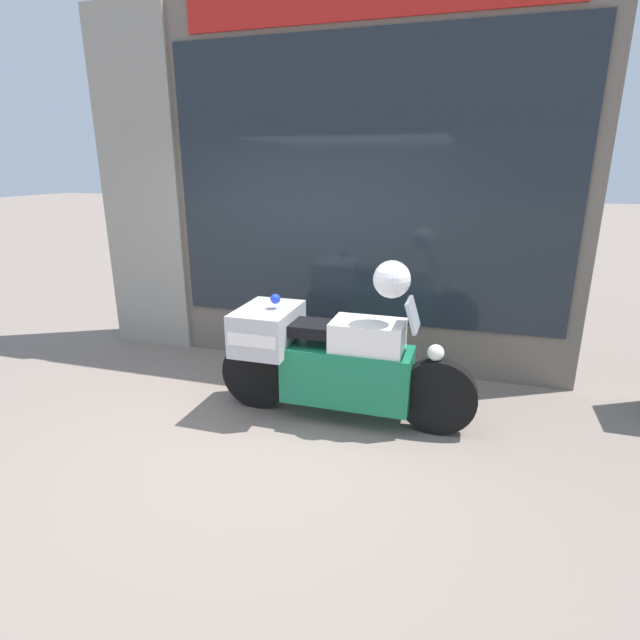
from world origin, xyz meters
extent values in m
plane|color=gray|center=(0.00, 0.00, 0.00)|extent=(60.00, 60.00, 0.00)
cube|color=#6B6056|center=(0.00, 2.00, 1.93)|extent=(5.41, 0.40, 3.87)
cube|color=gray|center=(-2.19, 2.03, 1.93)|extent=(1.02, 0.55, 3.87)
cube|color=#1E262D|center=(0.48, 1.79, 1.98)|extent=(4.15, 0.02, 2.87)
cube|color=red|center=(0.48, 1.78, 3.64)|extent=(3.74, 0.03, 0.32)
cube|color=slate|center=(0.44, 2.01, 0.28)|extent=(3.93, 0.30, 0.55)
cube|color=silver|center=(0.44, 2.15, 1.24)|extent=(3.93, 0.02, 1.41)
cube|color=beige|center=(0.44, 2.01, 1.94)|extent=(3.93, 0.30, 0.02)
cube|color=navy|center=(-0.78, 2.01, 1.98)|extent=(0.18, 0.04, 0.05)
cube|color=#195623|center=(0.44, 2.01, 1.98)|extent=(0.18, 0.04, 0.05)
cube|color=#C68E19|center=(1.66, 2.01, 1.98)|extent=(0.18, 0.04, 0.05)
cube|color=#2866B7|center=(-0.92, 1.94, 0.69)|extent=(0.19, 0.03, 0.27)
cube|color=#2D8E42|center=(-0.02, 1.94, 0.69)|extent=(0.19, 0.03, 0.27)
cube|color=white|center=(0.89, 1.94, 0.69)|extent=(0.19, 0.03, 0.27)
cube|color=orange|center=(1.80, 1.94, 0.69)|extent=(0.19, 0.02, 0.27)
cylinder|color=black|center=(1.43, 0.57, 0.33)|extent=(0.66, 0.14, 0.66)
cylinder|color=black|center=(-0.23, 0.58, 0.33)|extent=(0.66, 0.14, 0.66)
cube|color=#19754C|center=(0.64, 0.58, 0.43)|extent=(1.12, 0.45, 0.50)
cube|color=white|center=(0.81, 0.58, 0.79)|extent=(0.61, 0.40, 0.28)
cube|color=black|center=(0.39, 0.58, 0.83)|extent=(0.65, 0.33, 0.10)
cube|color=#B7B7BC|center=(-0.10, 0.58, 0.79)|extent=(0.49, 0.71, 0.38)
cube|color=white|center=(-0.10, 0.58, 0.79)|extent=(0.44, 0.72, 0.11)
cube|color=#B2BCC6|center=(1.18, 0.57, 1.03)|extent=(0.11, 0.31, 0.26)
sphere|color=white|center=(1.39, 0.57, 0.72)|extent=(0.14, 0.14, 0.14)
sphere|color=blue|center=(-0.02, 0.58, 1.07)|extent=(0.09, 0.09, 0.09)
sphere|color=white|center=(1.00, 0.58, 1.31)|extent=(0.31, 0.31, 0.31)
camera|label=1|loc=(1.60, -3.36, 2.20)|focal=28.00mm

